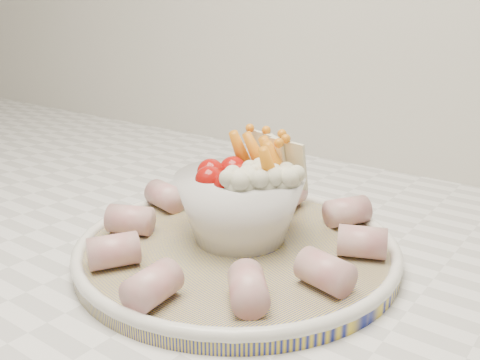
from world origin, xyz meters
The scene contains 3 objects.
serving_platter centered at (0.17, 1.38, 0.93)m, with size 0.38×0.38×0.02m.
veggie_bowl centered at (0.16, 1.39, 0.98)m, with size 0.13×0.13×0.11m.
cured_meat_rolls centered at (0.17, 1.38, 0.95)m, with size 0.29×0.29×0.03m.
Camera 1 is at (0.46, 0.99, 1.16)m, focal length 40.00 mm.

